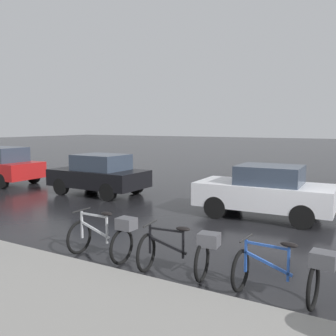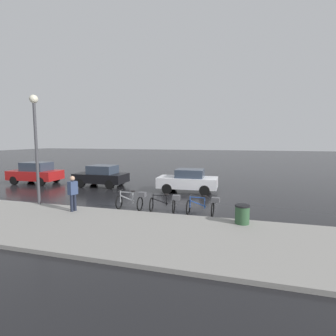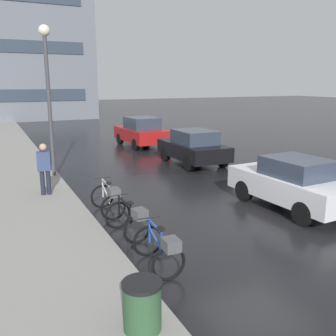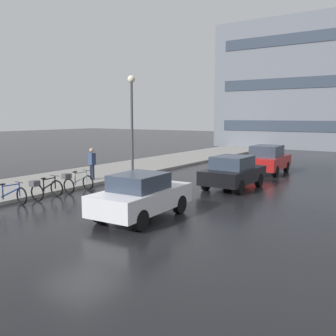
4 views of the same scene
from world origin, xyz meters
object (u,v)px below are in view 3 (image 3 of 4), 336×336
trash_bin (142,310)px  pedestrian (44,168)px  bicycle_second (130,219)px  bicycle_nearest (161,248)px  car_black (193,147)px  car_red (141,132)px  car_white (293,183)px  streetlamp (48,79)px  bicycle_third (109,198)px

trash_bin → pedestrian: bearing=92.1°
bicycle_second → bicycle_nearest: bearing=-90.8°
bicycle_second → car_black: 8.43m
bicycle_nearest → car_red: 14.75m
car_red → pedestrian: bearing=-128.8°
car_black → pedestrian: (-6.73, -2.45, 0.22)m
bicycle_second → car_red: (5.10, 12.04, 0.35)m
car_white → pedestrian: size_ratio=2.19×
car_black → car_red: car_red is taller
car_red → trash_bin: (-6.17, -15.47, -0.39)m
car_black → trash_bin: (-6.46, -9.91, -0.34)m
car_red → bicycle_nearest: bearing=-110.3°
bicycle_second → streetlamp: 7.30m
bicycle_nearest → car_white: car_white is taller
bicycle_nearest → bicycle_second: size_ratio=1.02×
car_black → pedestrian: bearing=-160.0°
car_black → streetlamp: bearing=179.7°
bicycle_third → car_black: size_ratio=0.39×
streetlamp → car_red: bearing=43.6°
bicycle_third → car_red: bearing=63.8°
pedestrian → streetlamp: (0.64, 2.49, 2.71)m
car_white → trash_bin: (-6.07, -3.40, -0.32)m
pedestrian → car_white: bearing=-32.6°
bicycle_second → car_white: 5.01m
car_black → car_red: bearing=92.9°
bicycle_third → pedestrian: 2.75m
car_white → car_red: car_red is taller
car_black → pedestrian: 7.16m
car_black → trash_bin: bearing=-123.1°
bicycle_nearest → trash_bin: bearing=-122.5°
bicycle_third → car_black: car_black is taller
car_white → bicycle_third: bearing=161.1°
pedestrian → trash_bin: pedestrian is taller
bicycle_third → pedestrian: size_ratio=0.81×
bicycle_nearest → trash_bin: 1.95m
bicycle_second → car_white: (5.00, -0.03, 0.28)m
trash_bin → bicycle_nearest: bearing=57.5°
car_red → trash_bin: bearing=-111.8°
car_red → pedestrian: (-6.44, -8.02, 0.17)m
bicycle_nearest → bicycle_third: 3.47m
car_red → car_white: bearing=-90.5°
bicycle_third → car_white: size_ratio=0.37×
bicycle_nearest → bicycle_second: bearing=89.2°
bicycle_third → trash_bin: size_ratio=1.64×
bicycle_second → trash_bin: 3.59m
car_red → car_black: bearing=-87.1°
bicycle_third → car_black: 7.22m
car_white → bicycle_nearest: bearing=-160.7°
car_white → car_black: size_ratio=1.04×
bicycle_nearest → bicycle_third: (0.03, 3.47, 0.01)m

